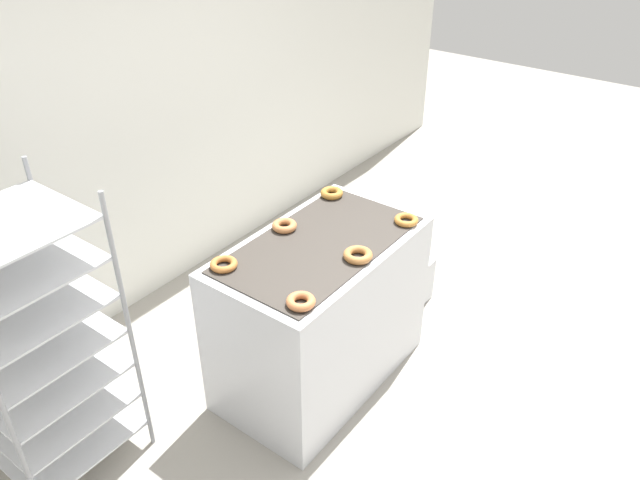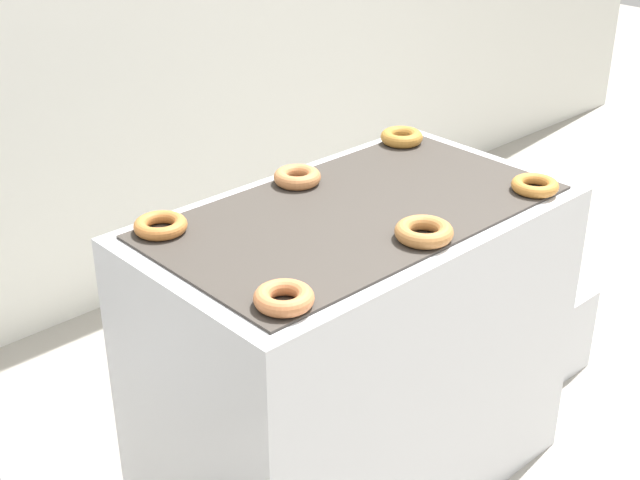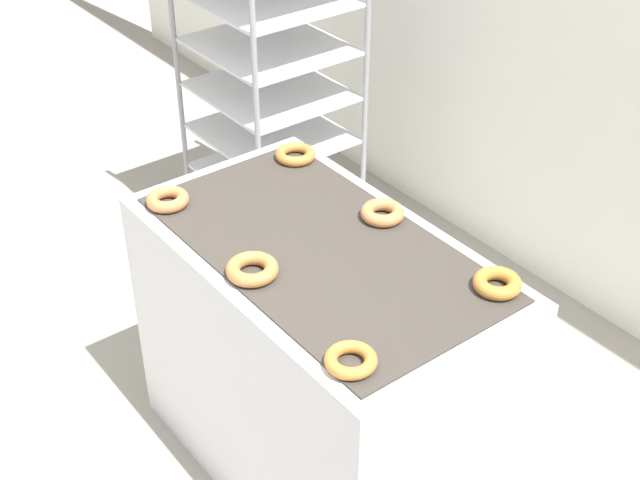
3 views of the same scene
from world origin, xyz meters
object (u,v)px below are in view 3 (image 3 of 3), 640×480
object	(u,v)px
donut_near_right	(351,360)
donut_far_center	(383,213)
baking_rack_cart	(270,91)
fryer_machine	(320,364)
donut_far_left	(295,154)
donut_near_left	(168,199)
donut_far_right	(497,283)
donut_near_center	(252,269)

from	to	relation	value
donut_near_right	donut_far_center	bearing A→B (deg)	132.60
baking_rack_cart	donut_far_center	distance (m)	1.39
baking_rack_cart	fryer_machine	bearing A→B (deg)	-28.73
fryer_machine	donut_far_center	distance (m)	0.56
donut_near_right	donut_far_left	world-z (taller)	donut_far_left
donut_near_left	donut_far_left	distance (m)	0.51
fryer_machine	donut_far_right	bearing A→B (deg)	29.38
donut_far_left	donut_far_center	bearing A→B (deg)	-0.71
fryer_machine	donut_far_left	distance (m)	0.74
donut_near_center	donut_far_center	world-z (taller)	same
donut_far_left	donut_far_center	world-z (taller)	donut_far_center
donut_near_left	donut_far_left	bearing A→B (deg)	89.18
donut_far_right	donut_near_right	bearing A→B (deg)	-90.57
fryer_machine	donut_near_center	distance (m)	0.56
baking_rack_cart	donut_near_left	xyz separation A→B (m)	(0.81, -0.96, 0.19)
fryer_machine	donut_near_center	xyz separation A→B (m)	(-0.00, -0.25, 0.50)
baking_rack_cart	donut_far_left	xyz separation A→B (m)	(0.82, -0.45, 0.19)
donut_near_center	donut_far_right	bearing A→B (deg)	47.21
fryer_machine	donut_far_left	xyz separation A→B (m)	(-0.48, 0.26, 0.50)
donut_near_left	donut_far_right	bearing A→B (deg)	28.41
donut_near_right	donut_far_center	size ratio (longest dim) A/B	0.98
donut_near_right	donut_far_center	world-z (taller)	donut_far_center
donut_near_right	fryer_machine	bearing A→B (deg)	150.93
donut_near_center	donut_far_right	size ratio (longest dim) A/B	1.10
donut_far_left	donut_far_center	size ratio (longest dim) A/B	1.01
fryer_machine	donut_near_right	distance (m)	0.73
donut_far_right	baking_rack_cart	bearing A→B (deg)	165.97
donut_near_center	donut_near_right	distance (m)	0.47
donut_near_center	donut_far_left	size ratio (longest dim) A/B	1.08
donut_near_center	donut_far_left	world-z (taller)	donut_near_center
donut_near_left	donut_far_right	size ratio (longest dim) A/B	1.00
donut_near_right	donut_far_right	world-z (taller)	donut_far_right
donut_near_left	fryer_machine	bearing A→B (deg)	27.44
fryer_machine	donut_far_left	bearing A→B (deg)	151.82
fryer_machine	donut_far_left	world-z (taller)	donut_far_left
donut_near_center	donut_far_left	bearing A→B (deg)	133.54
donut_near_left	donut_near_right	distance (m)	0.95
donut_far_center	donut_far_right	distance (m)	0.47
fryer_machine	donut_far_right	xyz separation A→B (m)	(0.47, 0.27, 0.50)
fryer_machine	donut_far_center	bearing A→B (deg)	89.98
donut_near_center	donut_near_right	xyz separation A→B (m)	(0.47, -0.01, -0.00)
fryer_machine	donut_near_right	xyz separation A→B (m)	(0.47, -0.26, 0.50)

